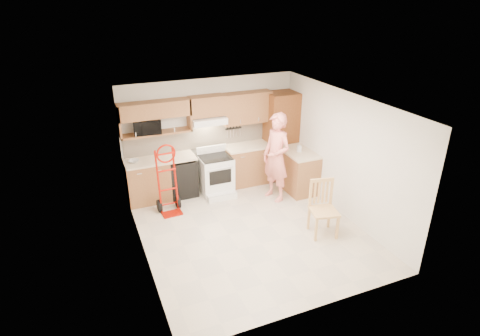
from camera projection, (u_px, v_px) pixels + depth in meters
floor at (250, 230)px, 7.64m from camera, size 4.00×4.50×0.02m
ceiling at (252, 102)px, 6.61m from camera, size 4.00×4.50×0.02m
wall_back at (210, 133)px, 9.03m from camera, size 4.00×0.02×2.50m
wall_front at (321, 236)px, 5.22m from camera, size 4.00×0.02×2.50m
wall_left at (138, 191)px, 6.42m from camera, size 0.02×4.50×2.50m
wall_right at (343, 155)px, 7.83m from camera, size 0.02×4.50×2.50m
backsplash at (211, 135)px, 9.03m from camera, size 3.92×0.03×0.55m
lower_cab_left at (148, 181)px, 8.55m from camera, size 0.90×0.60×0.90m
dishwasher at (182, 177)px, 8.82m from camera, size 0.60×0.60×0.85m
lower_cab_right at (249, 164)px, 9.39m from camera, size 1.14×0.60×0.90m
countertop_left at (160, 159)px, 8.46m from camera, size 1.50×0.63×0.04m
countertop_right at (249, 146)px, 9.19m from camera, size 1.14×0.63×0.04m
cab_return_right at (298, 171)px, 9.02m from camera, size 0.60×1.00×0.90m
countertop_return at (299, 152)px, 8.83m from camera, size 0.63×1.00×0.04m
pantry_tall at (280, 136)px, 9.43m from camera, size 0.70×0.60×2.10m
upper_cab_left at (154, 110)px, 8.14m from camera, size 1.50×0.33×0.34m
upper_shelf_mw at (156, 133)px, 8.35m from camera, size 1.50×0.33×0.04m
upper_cab_center at (207, 106)px, 8.56m from camera, size 0.76×0.33×0.44m
upper_cab_right at (247, 108)px, 8.95m from camera, size 1.14×0.33×0.70m
range_hood at (208, 120)px, 8.63m from camera, size 0.76×0.46×0.14m
knife_strip at (234, 131)px, 9.18m from camera, size 0.40×0.05×0.29m
microwave at (147, 126)px, 8.22m from camera, size 0.60×0.45×0.31m
range at (217, 172)px, 8.81m from camera, size 0.70×0.92×1.03m
person at (276, 157)px, 8.42m from camera, size 0.64×0.81×1.94m
hand_truck at (168, 183)px, 7.98m from camera, size 0.56×0.52×1.35m
dining_chair at (324, 209)px, 7.30m from camera, size 0.58×0.61×1.06m
soap_bottle at (299, 147)px, 8.78m from camera, size 0.12×0.12×0.20m
bowl at (134, 161)px, 8.25m from camera, size 0.28×0.28×0.05m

